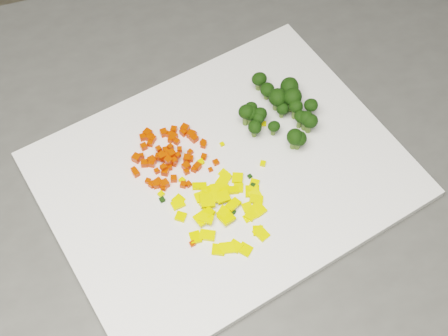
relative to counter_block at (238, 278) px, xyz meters
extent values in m
cube|color=#4D4E4B|center=(0.00, 0.00, 0.00)|extent=(1.18, 0.88, 0.90)
cube|color=white|center=(-0.03, -0.03, 0.46)|extent=(0.55, 0.49, 0.01)
cube|color=red|center=(-0.07, 0.04, 0.47)|extent=(0.01, 0.01, 0.01)
cube|color=red|center=(-0.12, 0.00, 0.47)|extent=(0.01, 0.01, 0.01)
cube|color=red|center=(-0.08, -0.04, 0.47)|extent=(0.01, 0.01, 0.01)
cube|color=red|center=(-0.07, -0.02, 0.47)|extent=(0.01, 0.01, 0.01)
cube|color=red|center=(-0.13, 0.00, 0.47)|extent=(0.01, 0.01, 0.01)
cube|color=red|center=(-0.10, 0.00, 0.47)|extent=(0.01, 0.01, 0.01)
cube|color=red|center=(-0.13, 0.05, 0.47)|extent=(0.01, 0.01, 0.01)
cube|color=red|center=(-0.10, 0.00, 0.47)|extent=(0.01, 0.01, 0.01)
cube|color=red|center=(-0.05, 0.01, 0.47)|extent=(0.01, 0.01, 0.01)
cube|color=red|center=(-0.12, -0.04, 0.47)|extent=(0.01, 0.01, 0.01)
cube|color=red|center=(-0.10, 0.01, 0.47)|extent=(0.01, 0.01, 0.01)
cube|color=red|center=(-0.11, -0.02, 0.47)|extent=(0.01, 0.01, 0.01)
cube|color=red|center=(-0.09, 0.05, 0.47)|extent=(0.01, 0.01, 0.01)
cube|color=red|center=(-0.12, 0.04, 0.47)|extent=(0.01, 0.01, 0.01)
cube|color=red|center=(-0.07, -0.02, 0.47)|extent=(0.01, 0.01, 0.01)
cube|color=red|center=(-0.07, 0.03, 0.47)|extent=(0.01, 0.01, 0.01)
cube|color=red|center=(-0.06, -0.01, 0.47)|extent=(0.01, 0.01, 0.01)
cube|color=red|center=(-0.11, -0.01, 0.47)|extent=(0.01, 0.01, 0.01)
cube|color=red|center=(-0.07, 0.03, 0.47)|extent=(0.01, 0.01, 0.01)
cube|color=red|center=(-0.10, 0.03, 0.47)|extent=(0.01, 0.01, 0.01)
cube|color=red|center=(-0.09, 0.04, 0.47)|extent=(0.01, 0.01, 0.01)
cube|color=red|center=(-0.11, -0.02, 0.47)|extent=(0.01, 0.01, 0.01)
cube|color=red|center=(-0.13, -0.03, 0.47)|extent=(0.01, 0.01, 0.01)
cube|color=red|center=(-0.10, 0.00, 0.47)|extent=(0.01, 0.01, 0.01)
cube|color=red|center=(-0.11, -0.01, 0.47)|extent=(0.01, 0.01, 0.01)
cube|color=red|center=(-0.05, 0.02, 0.47)|extent=(0.01, 0.01, 0.01)
cube|color=red|center=(-0.10, 0.04, 0.47)|extent=(0.01, 0.01, 0.01)
cube|color=red|center=(-0.12, 0.03, 0.47)|extent=(0.01, 0.01, 0.01)
cube|color=red|center=(-0.15, -0.01, 0.47)|extent=(0.01, 0.01, 0.01)
cube|color=red|center=(-0.15, 0.01, 0.47)|extent=(0.01, 0.01, 0.01)
cube|color=red|center=(-0.13, 0.00, 0.47)|extent=(0.01, 0.01, 0.01)
cube|color=red|center=(-0.10, -0.01, 0.47)|extent=(0.01, 0.01, 0.01)
cube|color=red|center=(-0.14, 0.00, 0.47)|extent=(0.01, 0.01, 0.01)
cube|color=red|center=(-0.10, 0.00, 0.47)|extent=(0.01, 0.01, 0.01)
cube|color=red|center=(-0.15, -0.01, 0.47)|extent=(0.01, 0.01, 0.01)
cube|color=red|center=(-0.10, -0.01, 0.47)|extent=(0.01, 0.01, 0.01)
cube|color=red|center=(-0.12, 0.04, 0.47)|extent=(0.01, 0.01, 0.01)
cube|color=red|center=(-0.12, -0.01, 0.47)|extent=(0.01, 0.01, 0.01)
cube|color=red|center=(-0.11, 0.02, 0.47)|extent=(0.01, 0.01, 0.01)
cube|color=red|center=(-0.10, 0.04, 0.47)|extent=(0.01, 0.01, 0.01)
cube|color=red|center=(-0.08, 0.00, 0.47)|extent=(0.01, 0.01, 0.01)
cube|color=red|center=(-0.12, -0.03, 0.47)|extent=(0.01, 0.01, 0.01)
cube|color=red|center=(-0.15, -0.01, 0.47)|extent=(0.01, 0.01, 0.01)
cube|color=red|center=(-0.07, 0.01, 0.47)|extent=(0.01, 0.01, 0.01)
cube|color=red|center=(-0.08, 0.04, 0.47)|extent=(0.01, 0.01, 0.01)
cube|color=red|center=(-0.11, -0.04, 0.47)|extent=(0.01, 0.01, 0.01)
cube|color=red|center=(-0.10, 0.00, 0.47)|extent=(0.01, 0.01, 0.01)
cube|color=red|center=(-0.09, 0.00, 0.47)|extent=(0.01, 0.01, 0.01)
cube|color=red|center=(-0.14, 0.01, 0.47)|extent=(0.01, 0.01, 0.01)
cube|color=red|center=(-0.12, -0.04, 0.47)|extent=(0.01, 0.01, 0.01)
cube|color=red|center=(-0.09, -0.04, 0.47)|extent=(0.01, 0.01, 0.01)
cube|color=red|center=(-0.13, 0.04, 0.47)|extent=(0.01, 0.01, 0.01)
cube|color=red|center=(-0.08, -0.02, 0.47)|extent=(0.01, 0.01, 0.01)
cube|color=red|center=(-0.10, 0.01, 0.47)|extent=(0.01, 0.01, 0.01)
cube|color=red|center=(-0.09, 0.03, 0.47)|extent=(0.01, 0.01, 0.01)
cube|color=red|center=(-0.13, 0.03, 0.47)|extent=(0.01, 0.01, 0.01)
cube|color=red|center=(-0.10, -0.01, 0.47)|extent=(0.01, 0.01, 0.01)
cube|color=red|center=(-0.12, -0.04, 0.47)|extent=(0.01, 0.01, 0.01)
cube|color=red|center=(-0.13, -0.03, 0.47)|extent=(0.01, 0.01, 0.01)
cube|color=red|center=(-0.06, 0.03, 0.47)|extent=(0.01, 0.01, 0.01)
cube|color=red|center=(-0.10, 0.00, 0.48)|extent=(0.01, 0.01, 0.01)
cube|color=red|center=(-0.09, 0.03, 0.47)|extent=(0.01, 0.01, 0.01)
cube|color=red|center=(-0.09, 0.01, 0.47)|extent=(0.01, 0.01, 0.01)
cube|color=red|center=(-0.09, 0.03, 0.47)|extent=(0.01, 0.01, 0.01)
cube|color=red|center=(-0.07, 0.00, 0.47)|extent=(0.01, 0.01, 0.01)
cube|color=red|center=(-0.06, 0.03, 0.47)|extent=(0.01, 0.01, 0.01)
cube|color=red|center=(-0.11, 0.00, 0.47)|extent=(0.01, 0.01, 0.01)
cube|color=red|center=(-0.11, 0.00, 0.47)|extent=(0.01, 0.01, 0.01)
cube|color=red|center=(-0.13, -0.04, 0.47)|extent=(0.01, 0.01, 0.01)
cube|color=red|center=(-0.09, 0.03, 0.47)|extent=(0.01, 0.01, 0.01)
cube|color=red|center=(-0.11, 0.01, 0.47)|extent=(0.01, 0.01, 0.01)
cube|color=red|center=(-0.08, -0.02, 0.47)|extent=(0.01, 0.01, 0.01)
cube|color=red|center=(-0.09, 0.05, 0.47)|extent=(0.01, 0.01, 0.01)
cube|color=red|center=(-0.10, -0.03, 0.47)|extent=(0.01, 0.01, 0.01)
cube|color=yellow|center=(-0.04, -0.04, 0.46)|extent=(0.02, 0.02, 0.01)
cube|color=yellow|center=(-0.05, -0.10, 0.47)|extent=(0.02, 0.02, 0.01)
cube|color=yellow|center=(-0.02, -0.06, 0.46)|extent=(0.02, 0.02, 0.01)
cube|color=yellow|center=(-0.05, -0.06, 0.46)|extent=(0.02, 0.02, 0.01)
cube|color=yellow|center=(0.00, -0.07, 0.46)|extent=(0.02, 0.02, 0.01)
cube|color=yellow|center=(-0.01, -0.13, 0.46)|extent=(0.02, 0.02, 0.01)
cube|color=yellow|center=(-0.07, -0.10, 0.47)|extent=(0.02, 0.02, 0.01)
cube|color=yellow|center=(-0.04, -0.14, 0.46)|extent=(0.02, 0.02, 0.01)
cube|color=yellow|center=(-0.04, -0.05, 0.46)|extent=(0.02, 0.02, 0.01)
cube|color=yellow|center=(-0.07, -0.09, 0.47)|extent=(0.02, 0.02, 0.01)
cube|color=yellow|center=(-0.02, -0.05, 0.46)|extent=(0.02, 0.02, 0.01)
cube|color=yellow|center=(-0.08, -0.10, 0.47)|extent=(0.02, 0.02, 0.01)
cube|color=yellow|center=(-0.06, -0.07, 0.47)|extent=(0.02, 0.02, 0.01)
cube|color=yellow|center=(-0.10, -0.07, 0.46)|extent=(0.02, 0.02, 0.01)
cube|color=yellow|center=(-0.07, -0.07, 0.47)|extent=(0.02, 0.02, 0.01)
cube|color=yellow|center=(-0.09, -0.12, 0.46)|extent=(0.01, 0.02, 0.01)
cube|color=yellow|center=(-0.06, -0.06, 0.46)|extent=(0.02, 0.02, 0.01)
cube|color=yellow|center=(0.00, -0.08, 0.46)|extent=(0.02, 0.02, 0.01)
cube|color=yellow|center=(-0.03, -0.15, 0.46)|extent=(0.02, 0.02, 0.01)
cube|color=yellow|center=(-0.07, -0.12, 0.46)|extent=(0.02, 0.02, 0.01)
cube|color=yellow|center=(-0.10, -0.06, 0.46)|extent=(0.02, 0.02, 0.01)
cube|color=yellow|center=(-0.02, -0.09, 0.46)|extent=(0.01, 0.01, 0.01)
cube|color=yellow|center=(-0.01, -0.10, 0.46)|extent=(0.02, 0.02, 0.01)
cube|color=yellow|center=(-0.01, -0.10, 0.46)|extent=(0.02, 0.02, 0.01)
cube|color=yellow|center=(-0.03, -0.09, 0.47)|extent=(0.02, 0.02, 0.01)
cube|color=yellow|center=(-0.01, -0.07, 0.46)|extent=(0.02, 0.02, 0.01)
cube|color=yellow|center=(-0.07, -0.06, 0.46)|extent=(0.02, 0.02, 0.01)
cube|color=yellow|center=(-0.04, -0.04, 0.46)|extent=(0.02, 0.02, 0.01)
cube|color=yellow|center=(-0.10, -0.09, 0.46)|extent=(0.02, 0.02, 0.01)
cube|color=yellow|center=(-0.03, -0.06, 0.46)|extent=(0.02, 0.01, 0.01)
cube|color=yellow|center=(-0.06, -0.14, 0.46)|extent=(0.02, 0.02, 0.01)
cube|color=yellow|center=(-0.05, -0.14, 0.46)|extent=(0.02, 0.02, 0.01)
cube|color=yellow|center=(-0.04, -0.07, 0.47)|extent=(0.02, 0.02, 0.01)
cube|color=yellow|center=(0.00, -0.10, 0.46)|extent=(0.02, 0.02, 0.01)
cube|color=yellow|center=(0.00, -0.06, 0.46)|extent=(0.02, 0.02, 0.01)
cube|color=yellow|center=(-0.07, -0.08, 0.46)|extent=(0.02, 0.02, 0.01)
cube|color=yellow|center=(-0.05, -0.09, 0.47)|extent=(0.02, 0.02, 0.00)
cube|color=yellow|center=(-0.04, -0.06, 0.46)|extent=(0.02, 0.02, 0.01)
cube|color=yellow|center=(-0.07, -0.05, 0.46)|extent=(0.02, 0.01, 0.01)
cube|color=yellow|center=(-0.05, -0.06, 0.46)|extent=(0.01, 0.02, 0.01)
cube|color=yellow|center=(-0.01, -0.13, 0.46)|extent=(0.02, 0.02, 0.01)
cube|color=yellow|center=(-0.12, -0.05, 0.46)|extent=(0.01, 0.01, 0.00)
cube|color=black|center=(-0.12, -0.06, 0.46)|extent=(0.01, 0.01, 0.00)
cube|color=red|center=(-0.05, -0.03, 0.46)|extent=(0.01, 0.01, 0.00)
cube|color=red|center=(-0.04, -0.02, 0.46)|extent=(0.01, 0.01, 0.01)
cube|color=yellow|center=(-0.06, -0.01, 0.46)|extent=(0.01, 0.01, 0.01)
cube|color=yellow|center=(-0.05, -0.09, 0.46)|extent=(0.01, 0.01, 0.00)
cube|color=yellow|center=(0.03, 0.03, 0.46)|extent=(0.01, 0.01, 0.00)
cube|color=yellow|center=(-0.03, 0.01, 0.46)|extent=(0.01, 0.01, 0.00)
cube|color=black|center=(-0.04, -0.09, 0.46)|extent=(0.01, 0.01, 0.00)
cube|color=black|center=(0.00, -0.06, 0.46)|extent=(0.01, 0.01, 0.00)
cube|color=yellow|center=(0.02, -0.03, 0.46)|extent=(0.01, 0.01, 0.01)
cube|color=red|center=(-0.09, -0.13, 0.46)|extent=(0.01, 0.01, 0.00)
cube|color=yellow|center=(-0.09, -0.04, 0.46)|extent=(0.01, 0.01, 0.00)
cube|color=black|center=(0.00, -0.05, 0.46)|extent=(0.01, 0.01, 0.00)
camera|label=1|loc=(-0.12, -0.45, 1.16)|focal=50.00mm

